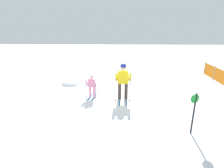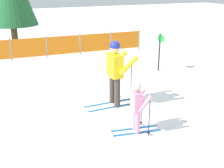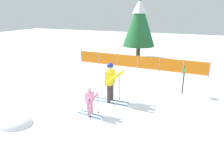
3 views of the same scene
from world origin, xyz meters
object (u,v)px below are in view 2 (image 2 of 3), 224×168
at_px(trail_marker, 160,48).
at_px(skier_child, 137,103).
at_px(safety_fence, 47,46).
at_px(skier_adult, 116,68).

bearing_deg(trail_marker, skier_child, -129.48).
bearing_deg(safety_fence, skier_adult, -84.75).
relative_size(skier_adult, safety_fence, 0.19).
relative_size(skier_adult, skier_child, 1.50).
relative_size(skier_adult, trail_marker, 1.26).
xyz_separation_m(skier_child, safety_fence, (-0.33, 7.13, -0.19)).
distance_m(skier_adult, safety_fence, 5.73).
bearing_deg(skier_child, safety_fence, 103.61).
height_order(skier_adult, safety_fence, skier_adult).
distance_m(skier_adult, skier_child, 1.51).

